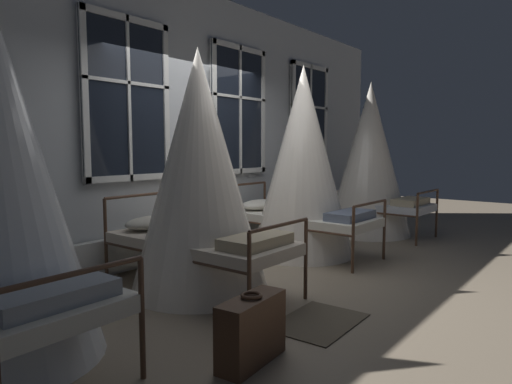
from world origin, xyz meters
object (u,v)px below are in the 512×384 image
Objects in this scene: cot_second at (199,175)px; suitcase_dark at (251,330)px; cot_fourth at (369,161)px; cot_third at (303,164)px.

cot_second is 1.87m from suitcase_dark.
cot_fourth is at bearing -90.69° from cot_second.
cot_third is at bearing -88.98° from cot_second.
cot_fourth reaches higher than suitcase_dark.
cot_third reaches higher than cot_second.
suitcase_dark is (-0.88, -1.37, -0.92)m from cot_second.
cot_fourth is (3.82, -0.02, 0.04)m from cot_second.
cot_third is 1.89m from cot_fourth.
cot_second is at bearing 91.11° from cot_fourth.
cot_fourth is at bearing -91.06° from cot_third.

